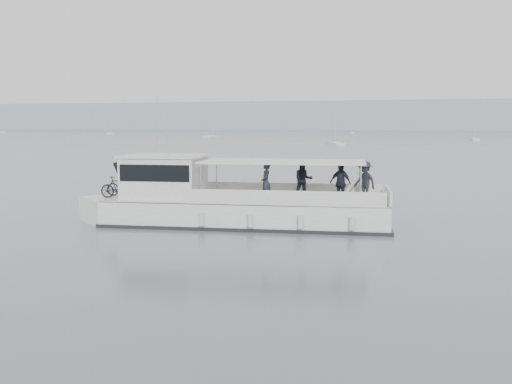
# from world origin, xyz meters

# --- Properties ---
(ground) EXTENTS (1400.00, 1400.00, 0.00)m
(ground) POSITION_xyz_m (0.00, 0.00, 0.00)
(ground) COLOR #525B61
(ground) RESTS_ON ground
(headland) EXTENTS (1400.00, 90.00, 28.00)m
(headland) POSITION_xyz_m (0.00, 560.00, 14.00)
(headland) COLOR #939EA8
(headland) RESTS_ON ground
(tour_boat) EXTENTS (15.31, 4.91, 6.37)m
(tour_boat) POSITION_xyz_m (3.51, 2.30, 1.05)
(tour_boat) COLOR white
(tour_boat) RESTS_ON ground
(moored_fleet) EXTENTS (439.71, 276.35, 10.43)m
(moored_fleet) POSITION_xyz_m (-44.37, 233.15, 0.36)
(moored_fleet) COLOR white
(moored_fleet) RESTS_ON ground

